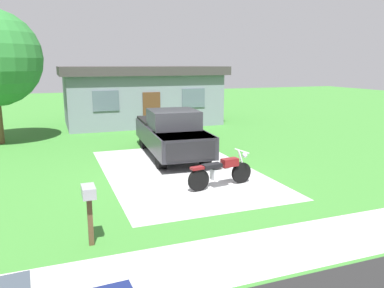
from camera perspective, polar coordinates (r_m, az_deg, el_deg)
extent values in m
plane|color=#39792F|center=(13.13, -1.84, -4.13)|extent=(80.00, 80.00, 0.00)
cube|color=#A6A6A6|center=(13.13, -1.84, -4.12)|extent=(5.00, 8.01, 0.01)
cube|color=#AEAEA9|center=(8.06, 12.57, -15.16)|extent=(36.00, 1.80, 0.01)
cylinder|color=black|center=(11.88, 7.45, -4.31)|extent=(0.67, 0.22, 0.66)
cylinder|color=black|center=(11.05, 0.99, -5.47)|extent=(0.67, 0.22, 0.66)
cube|color=silver|center=(11.41, 4.24, -4.46)|extent=(0.59, 0.35, 0.32)
cube|color=maroon|center=(11.52, 5.71, -2.77)|extent=(0.55, 0.34, 0.24)
cube|color=black|center=(11.17, 2.99, -3.31)|extent=(0.64, 0.37, 0.12)
cube|color=maroon|center=(10.94, 1.00, -3.62)|extent=(0.51, 0.27, 0.08)
cylinder|color=silver|center=(11.78, 7.49, -2.58)|extent=(0.34, 0.11, 0.77)
cylinder|color=silver|center=(11.71, 7.54, -1.06)|extent=(0.15, 0.70, 0.04)
sphere|color=silver|center=(11.81, 7.98, -1.66)|extent=(0.16, 0.16, 0.16)
cylinder|color=black|center=(13.83, 1.92, -1.49)|extent=(0.36, 0.86, 0.84)
cylinder|color=black|center=(13.41, -4.74, -1.96)|extent=(0.36, 0.86, 0.84)
cylinder|color=black|center=(17.11, -1.83, 1.12)|extent=(0.36, 0.86, 0.84)
cylinder|color=black|center=(16.77, -7.25, 0.81)|extent=(0.36, 0.86, 0.84)
cube|color=#28282D|center=(15.22, -3.17, 1.20)|extent=(2.37, 5.72, 0.80)
cube|color=#28282D|center=(13.41, -1.31, 1.05)|extent=(2.02, 2.02, 0.20)
cube|color=#28282D|center=(14.71, -2.83, 3.79)|extent=(1.92, 2.02, 0.70)
cube|color=#3F4C56|center=(13.96, -2.03, 2.94)|extent=(1.71, 0.27, 0.60)
cube|color=black|center=(16.67, -4.44, 3.00)|extent=(2.06, 2.52, 0.50)
cube|color=black|center=(12.59, -0.17, -1.06)|extent=(1.70, 0.21, 0.64)
cube|color=#4C3823|center=(8.08, -15.11, -10.96)|extent=(0.10, 0.10, 1.10)
cube|color=gray|center=(7.87, -15.35, -6.92)|extent=(0.26, 0.48, 0.22)
cube|color=slate|center=(23.87, -7.67, 6.73)|extent=(9.00, 5.00, 3.00)
cube|color=#383333|center=(23.77, -7.79, 10.93)|extent=(9.60, 5.60, 0.50)
cube|color=#4C2D19|center=(21.47, -6.10, 4.98)|extent=(1.00, 0.08, 2.10)
cube|color=#4C5966|center=(20.91, -12.87, 6.36)|extent=(1.40, 0.06, 1.10)
cube|color=#4C5966|center=(22.16, 0.22, 6.96)|extent=(1.40, 0.06, 1.10)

